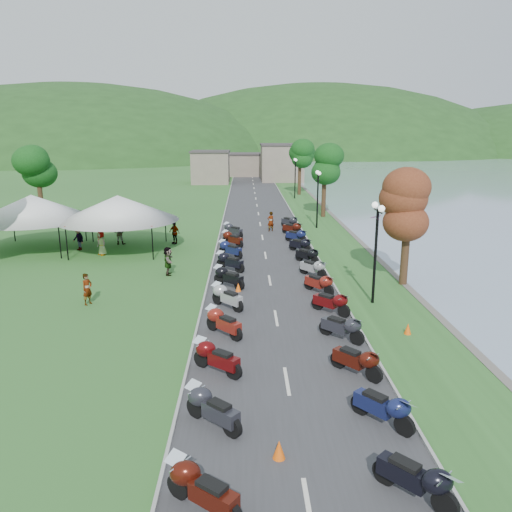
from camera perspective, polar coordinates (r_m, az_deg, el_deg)
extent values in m
cube|color=#3B3B3E|center=(46.48, 0.48, 3.66)|extent=(7.00, 120.00, 0.02)
cube|color=gray|center=(90.88, -1.69, 10.36)|extent=(18.00, 16.00, 5.00)
imported|color=slate|center=(26.47, -18.59, -5.25)|extent=(0.66, 0.72, 1.60)
imported|color=slate|center=(39.63, -15.28, 1.31)|extent=(0.89, 0.52, 1.79)
imported|color=slate|center=(38.58, -19.54, 0.65)|extent=(1.19, 1.12, 1.80)
cone|color=#F2590C|center=(14.13, 2.64, -21.24)|extent=(0.35, 0.35, 0.55)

